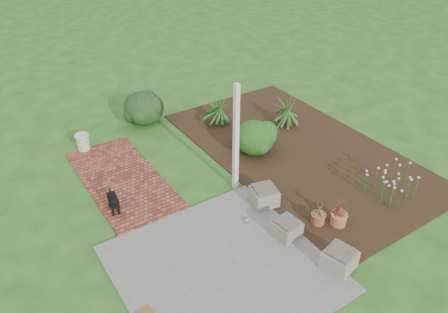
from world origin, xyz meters
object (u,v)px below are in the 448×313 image
black_dog (113,201)px  evergreen_shrub (254,137)px  cream_ceramic_urn (83,142)px  stone_trough_near (339,260)px

black_dog → evergreen_shrub: 3.81m
black_dog → cream_ceramic_urn: (0.25, 2.76, -0.09)m
black_dog → evergreen_shrub: evergreen_shrub is taller
stone_trough_near → cream_ceramic_urn: cream_ceramic_urn is taller
stone_trough_near → cream_ceramic_urn: 6.81m
black_dog → cream_ceramic_urn: black_dog is taller
evergreen_shrub → cream_ceramic_urn: bearing=145.5°
cream_ceramic_urn → evergreen_shrub: size_ratio=0.41×
evergreen_shrub → stone_trough_near: bearing=-104.9°
stone_trough_near → cream_ceramic_urn: (-2.49, 6.34, 0.04)m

